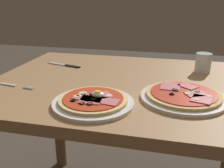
# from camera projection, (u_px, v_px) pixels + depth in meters

# --- Properties ---
(dining_table) EXTENTS (1.17, 0.85, 0.77)m
(dining_table) POSITION_uv_depth(u_px,v_px,m) (130.00, 108.00, 1.11)
(dining_table) COLOR #9E754C
(dining_table) RESTS_ON ground
(pizza_foreground) EXTENTS (0.27, 0.27, 0.05)m
(pizza_foreground) POSITION_uv_depth(u_px,v_px,m) (93.00, 101.00, 0.84)
(pizza_foreground) COLOR white
(pizza_foreground) RESTS_ON dining_table
(pizza_across_left) EXTENTS (0.30, 0.30, 0.03)m
(pizza_across_left) POSITION_uv_depth(u_px,v_px,m) (183.00, 96.00, 0.89)
(pizza_across_left) COLOR white
(pizza_across_left) RESTS_ON dining_table
(water_glass_near) EXTENTS (0.07, 0.07, 0.09)m
(water_glass_near) POSITION_uv_depth(u_px,v_px,m) (203.00, 64.00, 1.18)
(water_glass_near) COLOR silver
(water_glass_near) RESTS_ON dining_table
(fork) EXTENTS (0.16, 0.04, 0.00)m
(fork) POSITION_uv_depth(u_px,v_px,m) (15.00, 86.00, 1.01)
(fork) COLOR silver
(fork) RESTS_ON dining_table
(knife) EXTENTS (0.19, 0.07, 0.01)m
(knife) POSITION_uv_depth(u_px,v_px,m) (66.00, 65.00, 1.29)
(knife) COLOR silver
(knife) RESTS_ON dining_table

